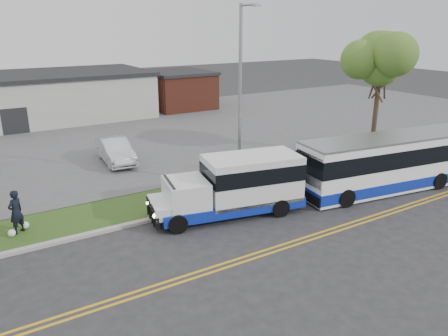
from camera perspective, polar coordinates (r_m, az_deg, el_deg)
ground at (r=20.80m, az=-0.72°, el=-6.21°), size 140.00×140.00×0.00m
lane_line_north at (r=17.95m, az=5.69°, el=-10.54°), size 70.00×0.12×0.01m
lane_line_south at (r=17.75m, az=6.29°, el=-10.93°), size 70.00×0.12×0.01m
curb at (r=21.64m, az=-2.21°, el=-4.99°), size 80.00×0.30×0.15m
verge at (r=23.12m, az=-4.40°, el=-3.52°), size 80.00×3.30×0.10m
parking_lot at (r=35.69m, az=-14.86°, el=3.82°), size 80.00×25.00×0.10m
commercial_building at (r=43.90m, az=-26.61°, el=8.00°), size 25.40×10.40×4.35m
brick_wing at (r=47.30m, az=-6.01°, el=10.17°), size 6.30×7.30×3.90m
tree_east at (r=30.60m, az=19.81°, el=12.75°), size 5.20×5.20×8.33m
streetlight_near at (r=23.08m, az=2.21°, el=9.84°), size 0.35×1.53×9.50m
shuttle_bus at (r=20.54m, az=1.82°, el=-2.07°), size 7.53×3.66×2.78m
transit_bus at (r=25.26m, az=20.93°, el=0.69°), size 10.93×3.91×2.97m
pedestrian at (r=20.56m, az=-25.55°, el=-5.19°), size 0.84×0.79×1.93m
parked_car_a at (r=28.87m, az=-13.99°, el=2.18°), size 1.93×4.76×1.54m
grocery_bag_left at (r=20.63m, az=-25.98°, el=-7.64°), size 0.32×0.32×0.32m
grocery_bag_right at (r=21.12m, az=-24.53°, el=-6.82°), size 0.32×0.32×0.32m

